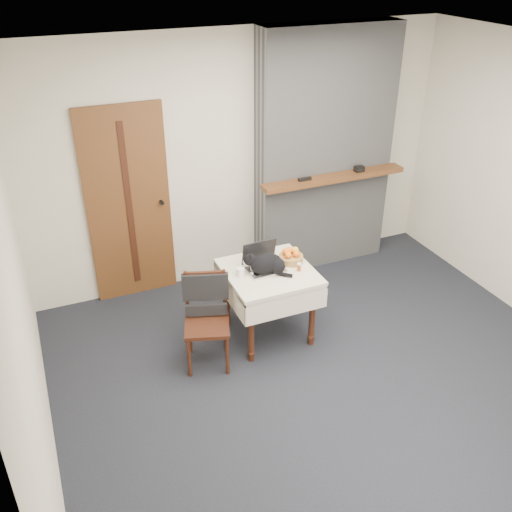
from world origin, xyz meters
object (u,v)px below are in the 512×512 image
(chair, at_px, (206,306))
(cat, at_px, (267,264))
(cream_jar, at_px, (241,272))
(laptop, at_px, (263,262))
(door, at_px, (129,206))
(side_table, at_px, (269,281))
(pill_bottle, at_px, (299,267))
(fruit_basket, at_px, (291,257))

(chair, bearing_deg, cat, 24.49)
(cream_jar, relative_size, chair, 0.09)
(laptop, relative_size, cat, 0.86)
(door, bearing_deg, cream_jar, -59.59)
(side_table, xyz_separation_m, cream_jar, (-0.27, 0.01, 0.15))
(door, height_order, cream_jar, door)
(pill_bottle, relative_size, fruit_basket, 0.35)
(cream_jar, height_order, fruit_basket, fruit_basket)
(side_table, distance_m, fruit_basket, 0.31)
(side_table, xyz_separation_m, laptop, (-0.03, 0.06, 0.17))
(fruit_basket, bearing_deg, cream_jar, -173.70)
(cat, relative_size, chair, 0.46)
(laptop, distance_m, chair, 0.66)
(cream_jar, bearing_deg, cat, -11.06)
(side_table, height_order, fruit_basket, fruit_basket)
(laptop, bearing_deg, cat, -94.38)
(pill_bottle, distance_m, chair, 0.90)
(cat, xyz_separation_m, chair, (-0.60, -0.07, -0.25))
(cat, bearing_deg, chair, -151.65)
(cream_jar, height_order, chair, chair)
(side_table, relative_size, cream_jar, 10.19)
(laptop, height_order, fruit_basket, laptop)
(laptop, relative_size, fruit_basket, 1.52)
(pill_bottle, xyz_separation_m, fruit_basket, (0.01, 0.18, 0.01))
(door, height_order, cat, door)
(door, relative_size, laptop, 5.86)
(cat, distance_m, pill_bottle, 0.29)
(cat, bearing_deg, pill_bottle, 6.49)
(cream_jar, bearing_deg, door, 120.41)
(door, height_order, fruit_basket, door)
(side_table, height_order, pill_bottle, pill_bottle)
(cat, bearing_deg, door, 148.79)
(door, distance_m, pill_bottle, 1.82)
(cream_jar, bearing_deg, chair, -162.79)
(cream_jar, bearing_deg, pill_bottle, -13.43)
(door, relative_size, pill_bottle, 25.77)
(cream_jar, bearing_deg, side_table, -2.44)
(fruit_basket, bearing_deg, cat, -160.24)
(side_table, bearing_deg, cat, -135.70)
(laptop, distance_m, cream_jar, 0.24)
(laptop, relative_size, cream_jar, 4.46)
(cat, relative_size, cream_jar, 5.16)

